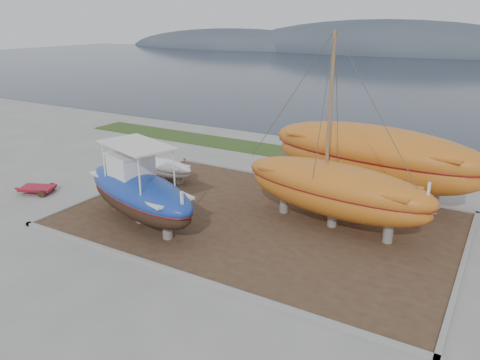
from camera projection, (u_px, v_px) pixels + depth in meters
The scene contains 10 objects.
ground at pixel (214, 254), 19.52m from camera, with size 140.00×140.00×0.00m, color gray.
dirt_patch at pixel (259, 219), 22.76m from camera, with size 18.00×12.00×0.06m, color #422D1E.
curb_frame at pixel (259, 219), 22.75m from camera, with size 18.60×12.60×0.15m, color gray, non-canonical shape.
grass_strip at pixel (338, 161), 32.11m from camera, with size 44.00×3.00×0.08m, color #284219.
sea at pixel (451, 78), 76.44m from camera, with size 260.00×100.00×0.04m, color #192332, non-canonical shape.
blue_caique at pixel (138, 184), 21.77m from camera, with size 8.05×2.51×3.87m, color #193B9C, non-canonical shape.
white_dinghy at pixel (165, 170), 28.08m from camera, with size 4.00×1.50×1.20m, color white, non-canonical shape.
orange_sailboat at pixel (338, 135), 20.54m from camera, with size 9.31×2.74×8.79m, color #B9641C, non-canonical shape.
orange_bare_hull at pixel (372, 164), 24.83m from camera, with size 11.78×3.53×3.86m, color #B9641C, non-canonical shape.
red_trailer at pixel (38, 190), 26.19m from camera, with size 2.67×1.34×0.38m, color maroon, non-canonical shape.
Camera 1 is at (9.82, -14.44, 9.32)m, focal length 35.00 mm.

